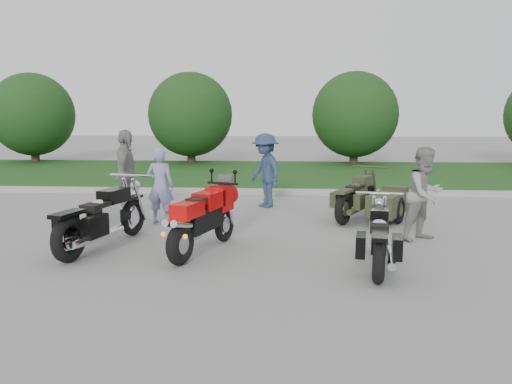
# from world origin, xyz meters

# --- Properties ---
(ground) EXTENTS (80.00, 80.00, 0.00)m
(ground) POSITION_xyz_m (0.00, 0.00, 0.00)
(ground) COLOR gray
(ground) RESTS_ON ground
(curb) EXTENTS (60.00, 0.30, 0.15)m
(curb) POSITION_xyz_m (0.00, 6.00, 0.07)
(curb) COLOR #A6A39C
(curb) RESTS_ON ground
(grass_strip) EXTENTS (60.00, 8.00, 0.14)m
(grass_strip) POSITION_xyz_m (0.00, 10.15, 0.07)
(grass_strip) COLOR #285C1F
(grass_strip) RESTS_ON ground
(tree_far_left) EXTENTS (3.60, 3.60, 4.00)m
(tree_far_left) POSITION_xyz_m (-10.00, 13.50, 2.19)
(tree_far_left) COLOR #3F2B1C
(tree_far_left) RESTS_ON ground
(tree_mid_left) EXTENTS (3.60, 3.60, 4.00)m
(tree_mid_left) POSITION_xyz_m (-3.00, 13.50, 2.19)
(tree_mid_left) COLOR #3F2B1C
(tree_mid_left) RESTS_ON ground
(tree_mid_right) EXTENTS (3.60, 3.60, 4.00)m
(tree_mid_right) POSITION_xyz_m (4.00, 13.50, 2.19)
(tree_mid_right) COLOR #3F2B1C
(tree_mid_right) RESTS_ON ground
(sportbike_red) EXTENTS (0.90, 2.10, 1.03)m
(sportbike_red) POSITION_xyz_m (-0.25, 0.01, 0.60)
(sportbike_red) COLOR black
(sportbike_red) RESTS_ON ground
(cruiser_left) EXTENTS (0.82, 2.49, 0.98)m
(cruiser_left) POSITION_xyz_m (-2.02, 0.15, 0.50)
(cruiser_left) COLOR black
(cruiser_left) RESTS_ON ground
(cruiser_right) EXTENTS (0.53, 2.20, 0.85)m
(cruiser_right) POSITION_xyz_m (2.52, -0.64, 0.44)
(cruiser_right) COLOR black
(cruiser_right) RESTS_ON ground
(cruiser_sidecar) EXTENTS (1.75, 2.18, 0.90)m
(cruiser_sidecar) POSITION_xyz_m (3.02, 2.70, 0.42)
(cruiser_sidecar) COLOR black
(cruiser_sidecar) RESTS_ON ground
(person_stripe) EXTENTS (0.62, 0.44, 1.59)m
(person_stripe) POSITION_xyz_m (-1.50, 2.18, 0.80)
(person_stripe) COLOR #8484B3
(person_stripe) RESTS_ON ground
(person_grey) EXTENTS (1.05, 1.00, 1.71)m
(person_grey) POSITION_xyz_m (3.64, 1.10, 0.85)
(person_grey) COLOR gray
(person_grey) RESTS_ON ground
(person_denim) EXTENTS (1.19, 1.35, 1.81)m
(person_denim) POSITION_xyz_m (0.61, 4.13, 0.90)
(person_denim) COLOR navy
(person_denim) RESTS_ON ground
(person_back) EXTENTS (0.62, 1.19, 1.94)m
(person_back) POSITION_xyz_m (-2.38, 2.69, 0.97)
(person_back) COLOR gray
(person_back) RESTS_ON ground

